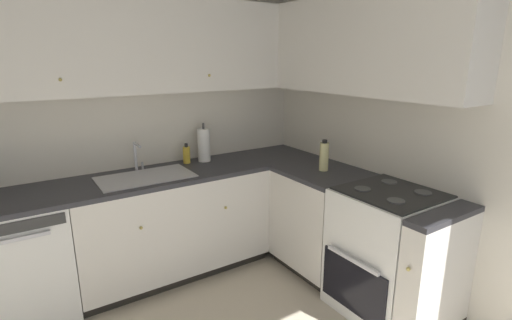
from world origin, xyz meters
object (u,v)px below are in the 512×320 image
object	(u,v)px
soap_bottle	(187,155)
oil_bottle	(324,156)
paper_towel_roll	(204,145)
dishwasher	(22,262)
oven_range	(386,251)

from	to	relation	value
soap_bottle	oil_bottle	bearing A→B (deg)	-44.18
paper_towel_roll	dishwasher	bearing A→B (deg)	-173.76
paper_towel_roll	oil_bottle	world-z (taller)	paper_towel_roll
dishwasher	paper_towel_roll	bearing A→B (deg)	6.24
dishwasher	paper_towel_roll	world-z (taller)	paper_towel_roll
soap_bottle	oven_range	bearing A→B (deg)	-59.74
dishwasher	soap_bottle	distance (m)	1.43
oven_range	paper_towel_roll	distance (m)	1.71
dishwasher	soap_bottle	xyz separation A→B (m)	(1.31, 0.18, 0.54)
dishwasher	paper_towel_roll	distance (m)	1.60
soap_bottle	oil_bottle	world-z (taller)	oil_bottle
oven_range	oil_bottle	world-z (taller)	oil_bottle
oil_bottle	soap_bottle	bearing A→B (deg)	135.82
dishwasher	oil_bottle	size ratio (longest dim) A/B	3.37
dishwasher	oil_bottle	xyz separation A→B (m)	(2.15, -0.63, 0.58)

